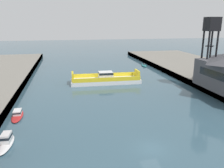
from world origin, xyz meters
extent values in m
plane|color=#385666|center=(0.00, 0.00, 0.00)|extent=(400.00, 400.00, 0.00)
cube|color=#423D38|center=(-21.54, 20.00, 0.79)|extent=(0.30, 140.00, 1.58)
cube|color=#423D38|center=(21.54, 20.00, 0.79)|extent=(0.30, 140.00, 1.58)
cube|color=silver|center=(0.01, 35.12, 0.55)|extent=(19.10, 6.23, 1.10)
cube|color=yellow|center=(0.07, 37.95, 1.65)|extent=(18.21, 0.55, 1.10)
cube|color=yellow|center=(-0.06, 32.29, 1.65)|extent=(18.21, 0.55, 1.10)
cube|color=silver|center=(0.01, 35.12, 2.13)|extent=(3.87, 3.27, 2.06)
cube|color=black|center=(0.01, 35.12, 2.81)|extent=(3.91, 3.31, 0.60)
cube|color=yellow|center=(8.99, 34.90, 2.20)|extent=(0.60, 4.06, 2.20)
cube|color=yellow|center=(-8.97, 35.33, 2.20)|extent=(0.60, 4.06, 2.20)
ellipsoid|color=white|center=(-19.12, 4.57, 0.26)|extent=(1.91, 5.52, 0.52)
cube|color=silver|center=(-19.09, 4.97, 1.11)|extent=(1.24, 1.96, 1.18)
cube|color=black|center=(-19.09, 4.97, 1.26)|extent=(1.27, 2.02, 0.36)
ellipsoid|color=#237075|center=(18.96, 57.48, 0.25)|extent=(2.69, 6.47, 0.50)
cube|color=#4C4C51|center=(18.96, 57.48, 0.75)|extent=(0.68, 0.49, 0.50)
ellipsoid|color=red|center=(-19.54, 14.87, 0.18)|extent=(2.10, 6.15, 0.36)
cube|color=silver|center=(-19.55, 15.33, 0.74)|extent=(1.39, 2.18, 0.76)
cube|color=black|center=(-19.55, 15.33, 0.84)|extent=(1.43, 2.24, 0.23)
cube|color=black|center=(20.63, 16.47, 5.39)|extent=(0.08, 12.39, 1.72)
cylinder|color=black|center=(22.68, 25.68, 7.93)|extent=(0.44, 0.44, 12.71)
cylinder|color=black|center=(24.97, 25.68, 7.93)|extent=(0.44, 0.44, 12.71)
cylinder|color=black|center=(22.68, 23.39, 7.93)|extent=(0.44, 0.44, 12.71)
cylinder|color=black|center=(24.97, 23.39, 7.93)|extent=(0.44, 0.44, 12.71)
cube|color=black|center=(23.83, 24.53, 6.02)|extent=(2.28, 0.20, 0.20)
cube|color=black|center=(23.83, 24.53, 6.02)|extent=(0.20, 2.28, 0.20)
cube|color=black|center=(23.83, 24.53, 10.73)|extent=(2.28, 0.20, 0.20)
cube|color=black|center=(23.83, 24.53, 10.73)|extent=(0.20, 2.28, 0.20)
cube|color=black|center=(23.83, 24.53, 15.90)|extent=(2.97, 2.97, 3.23)
camera|label=1|loc=(-10.62, -25.69, 16.29)|focal=36.85mm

